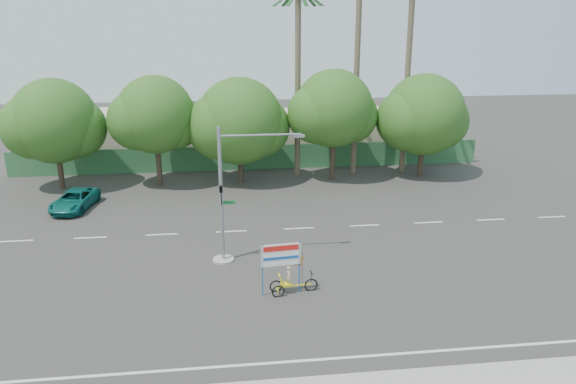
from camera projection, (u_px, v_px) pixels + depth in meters
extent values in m
plane|color=#33302D|center=(280.00, 294.00, 25.51)|extent=(120.00, 120.00, 0.00)
cube|color=#336B3D|center=(251.00, 158.00, 45.53)|extent=(38.00, 0.08, 2.00)
cube|color=beige|center=(132.00, 137.00, 48.32)|extent=(12.00, 8.00, 4.00)
cube|color=beige|center=(337.00, 134.00, 50.47)|extent=(14.00, 8.00, 3.60)
cylinder|color=#473828|center=(60.00, 165.00, 40.37)|extent=(0.40, 0.40, 3.52)
sphere|color=#2E581A|center=(54.00, 121.00, 39.39)|extent=(6.00, 6.00, 6.00)
sphere|color=#2E581A|center=(76.00, 128.00, 40.01)|extent=(4.32, 4.32, 4.32)
sphere|color=#2E581A|center=(34.00, 127.00, 39.10)|extent=(4.56, 4.56, 4.56)
cylinder|color=#473828|center=(159.00, 161.00, 41.15)|extent=(0.40, 0.40, 3.74)
sphere|color=#2E581A|center=(155.00, 115.00, 40.11)|extent=(5.60, 5.60, 5.60)
sphere|color=#2E581A|center=(174.00, 122.00, 40.72)|extent=(4.03, 4.03, 4.03)
sphere|color=#2E581A|center=(137.00, 120.00, 39.83)|extent=(4.26, 4.26, 4.26)
cylinder|color=#473828|center=(241.00, 161.00, 41.91)|extent=(0.40, 0.40, 3.30)
sphere|color=#2E581A|center=(240.00, 121.00, 40.99)|extent=(6.40, 6.40, 6.40)
sphere|color=#2E581A|center=(259.00, 127.00, 41.60)|extent=(4.61, 4.61, 4.61)
sphere|color=#2E581A|center=(220.00, 126.00, 40.68)|extent=(4.86, 4.86, 4.86)
cylinder|color=#473828|center=(333.00, 155.00, 42.63)|extent=(0.40, 0.40, 3.87)
sphere|color=#2E581A|center=(334.00, 108.00, 41.56)|extent=(5.80, 5.80, 5.80)
sphere|color=#2E581A|center=(350.00, 116.00, 42.18)|extent=(4.18, 4.18, 4.18)
sphere|color=#2E581A|center=(317.00, 114.00, 41.28)|extent=(4.41, 4.41, 4.41)
cylinder|color=#473828|center=(421.00, 155.00, 43.51)|extent=(0.40, 0.40, 3.43)
sphere|color=#2E581A|center=(424.00, 115.00, 42.56)|extent=(6.20, 6.20, 6.20)
sphere|color=#2E581A|center=(440.00, 121.00, 43.17)|extent=(4.46, 4.46, 4.46)
sphere|color=#2E581A|center=(407.00, 120.00, 42.25)|extent=(4.71, 4.71, 4.71)
cylinder|color=#70604C|center=(357.00, 64.00, 42.28)|extent=(0.44, 0.44, 17.00)
cylinder|color=#70604C|center=(407.00, 77.00, 43.05)|extent=(0.44, 0.44, 15.00)
cylinder|color=#70604C|center=(298.00, 85.00, 42.22)|extent=(0.44, 0.44, 14.00)
cylinder|color=gray|center=(224.00, 259.00, 28.99)|extent=(1.10, 1.10, 0.10)
cylinder|color=gray|center=(221.00, 196.00, 27.94)|extent=(0.18, 0.18, 7.00)
cylinder|color=gray|center=(260.00, 135.00, 27.24)|extent=(4.00, 0.10, 0.10)
cube|color=gray|center=(299.00, 136.00, 27.49)|extent=(0.55, 0.20, 0.12)
imported|color=black|center=(221.00, 196.00, 27.70)|extent=(0.16, 0.20, 1.00)
cube|color=#14662D|center=(228.00, 203.00, 28.08)|extent=(0.70, 0.04, 0.18)
torus|color=black|center=(311.00, 285.00, 25.77)|extent=(0.64, 0.14, 0.64)
torus|color=black|center=(276.00, 286.00, 25.68)|extent=(0.60, 0.13, 0.60)
torus|color=black|center=(278.00, 292.00, 25.19)|extent=(0.60, 0.13, 0.60)
cube|color=yellow|center=(294.00, 286.00, 25.58)|extent=(1.60, 0.22, 0.06)
cube|color=yellow|center=(277.00, 289.00, 25.43)|extent=(0.11, 0.57, 0.05)
cube|color=yellow|center=(286.00, 284.00, 25.47)|extent=(0.51, 0.44, 0.06)
cube|color=yellow|center=(281.00, 279.00, 25.33)|extent=(0.25, 0.41, 0.51)
cylinder|color=black|center=(311.00, 278.00, 25.66)|extent=(0.03, 0.03, 0.52)
cube|color=black|center=(311.00, 273.00, 25.58)|extent=(0.08, 0.43, 0.04)
imported|color=#CCB284|center=(289.00, 276.00, 25.39)|extent=(0.28, 0.39, 1.02)
cylinder|color=#175BB0|center=(262.00, 270.00, 24.99)|extent=(0.06, 0.06, 2.54)
cylinder|color=#175BB0|center=(299.00, 267.00, 25.35)|extent=(0.06, 0.06, 2.54)
cube|color=white|center=(281.00, 255.00, 24.97)|extent=(1.78, 0.23, 1.04)
cube|color=red|center=(281.00, 248.00, 24.84)|extent=(1.59, 0.17, 0.24)
cube|color=#175BB0|center=(281.00, 258.00, 24.98)|extent=(1.59, 0.17, 0.13)
cylinder|color=black|center=(302.00, 272.00, 25.47)|extent=(0.02, 0.02, 1.98)
cube|color=red|center=(295.00, 260.00, 25.21)|extent=(0.83, 0.10, 0.62)
imported|color=#0D615A|center=(74.00, 200.00, 36.43)|extent=(2.81, 4.71, 1.23)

